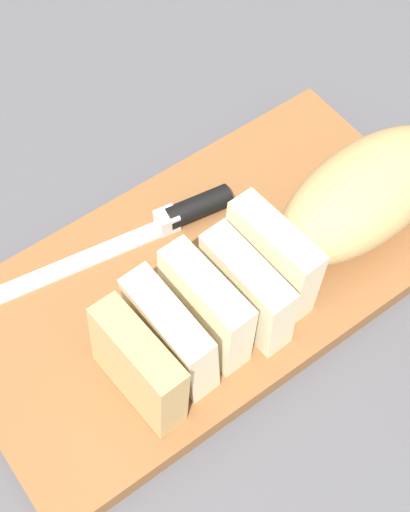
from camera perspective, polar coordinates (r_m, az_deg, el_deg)
name	(u,v)px	position (r m, az deg, el deg)	size (l,w,h in m)	color
ground_plane	(205,285)	(0.71, 0.00, -2.21)	(3.00, 3.00, 0.00)	#4C4C51
cutting_board	(205,279)	(0.70, 0.00, -1.78)	(0.46, 0.24, 0.02)	brown
bread_loaf	(305,238)	(0.66, 7.62, 1.37)	(0.38, 0.13, 0.08)	tan
bread_knife	(165,222)	(0.71, -3.03, 2.60)	(0.28, 0.06, 0.02)	silver
crumb_near_knife	(256,285)	(0.68, 3.92, -2.22)	(0.01, 0.01, 0.01)	tan
crumb_near_loaf	(271,235)	(0.71, 5.06, 1.60)	(0.01, 0.01, 0.01)	tan
crumb_stray_left	(253,218)	(0.72, 3.67, 2.88)	(0.01, 0.01, 0.01)	tan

